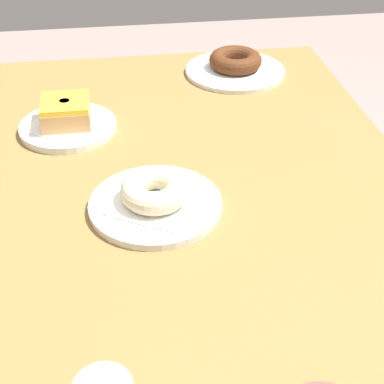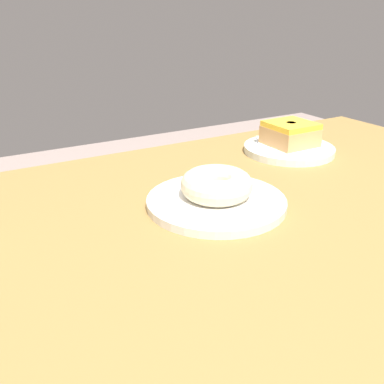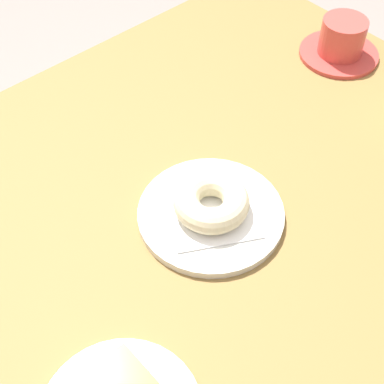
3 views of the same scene
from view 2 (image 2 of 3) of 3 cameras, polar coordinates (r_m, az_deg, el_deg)
name	(u,v)px [view 2 (image 2 of 3)]	position (r m, az deg, el deg)	size (l,w,h in m)	color
table	(261,262)	(0.68, 9.23, -9.27)	(1.21, 0.80, 0.77)	olive
plate_glazed_square	(289,149)	(0.94, 12.89, 5.64)	(0.19, 0.19, 0.01)	silver
napkin_glazed_square	(289,145)	(0.94, 12.94, 6.15)	(0.13, 0.13, 0.00)	white
donut_glazed_square	(290,134)	(0.93, 13.08, 7.66)	(0.09, 0.09, 0.05)	tan
plate_sugar_ring	(216,202)	(0.66, 3.27, -1.33)	(0.22, 0.22, 0.01)	silver
napkin_sugar_ring	(216,197)	(0.66, 3.29, -0.70)	(0.13, 0.13, 0.00)	white
donut_sugar_ring	(217,185)	(0.65, 3.33, 0.99)	(0.11, 0.11, 0.04)	beige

